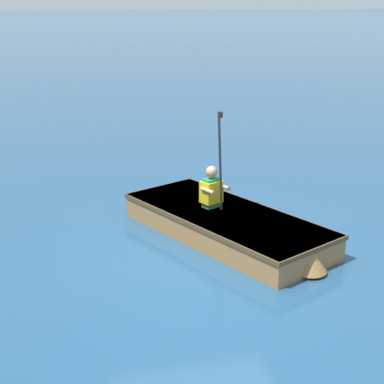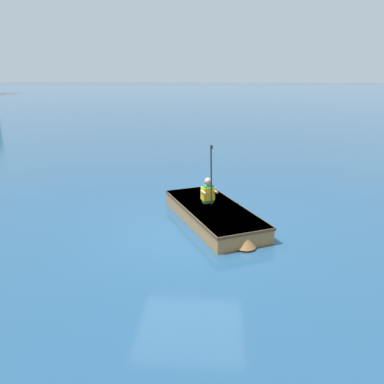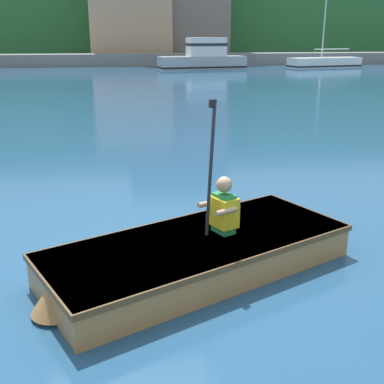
% 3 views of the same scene
% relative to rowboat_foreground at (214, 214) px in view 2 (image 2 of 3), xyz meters
% --- Properties ---
extents(ground_plane, '(300.00, 300.00, 0.00)m').
position_rel_rowboat_foreground_xyz_m(ground_plane, '(-0.71, 0.50, -0.21)').
color(ground_plane, navy).
extents(rowboat_foreground, '(3.51, 2.60, 0.36)m').
position_rel_rowboat_foreground_xyz_m(rowboat_foreground, '(0.00, 0.00, 0.00)').
color(rowboat_foreground, '#A3703D').
rests_on(rowboat_foreground, ground).
extents(person_paddler, '(0.43, 0.43, 1.43)m').
position_rel_rowboat_foreground_xyz_m(person_paddler, '(0.33, 0.16, 0.44)').
color(person_paddler, '#267F3F').
rests_on(person_paddler, rowboat_foreground).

